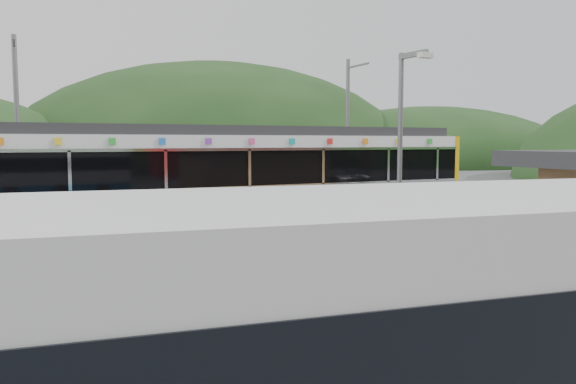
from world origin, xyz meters
name	(u,v)px	position (x,y,z in m)	size (l,w,h in m)	color
ground	(295,253)	(0.00, 0.00, 0.00)	(120.00, 120.00, 0.00)	#4C4C4F
hills	(372,218)	(6.19, 5.29, 0.00)	(146.00, 149.00, 26.00)	#1E3D19
platform	(252,231)	(0.00, 3.30, 0.15)	(26.00, 3.20, 0.30)	#9E9E99
yellow_line	(267,233)	(0.00, 2.00, 0.30)	(26.00, 0.10, 0.01)	yellow
train	(223,171)	(-0.07, 6.00, 2.06)	(20.44, 3.01, 3.74)	black
catenary_mast_west	(18,128)	(-7.00, 8.56, 3.65)	(0.18, 1.80, 7.00)	slate
catenary_mast_east	(348,131)	(7.00, 8.56, 3.65)	(0.18, 1.80, 7.00)	slate
lamp_post	(403,142)	(1.34, -3.13, 3.17)	(0.36, 0.96, 5.28)	slate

